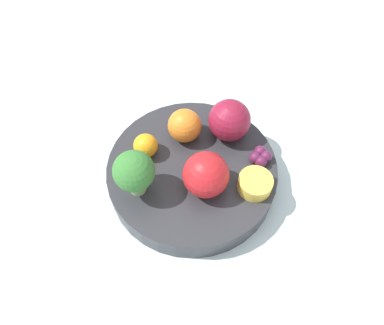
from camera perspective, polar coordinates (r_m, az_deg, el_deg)
ground_plane at (r=0.59m, az=0.00°, el=-3.64°), size 6.00×6.00×0.00m
table_surface at (r=0.58m, az=0.00°, el=-3.14°), size 1.20×1.20×0.02m
bowl at (r=0.55m, az=0.00°, el=-1.64°), size 0.25×0.25×0.04m
broccoli at (r=0.48m, az=-8.82°, el=-1.46°), size 0.06×0.06×0.07m
apple_red at (r=0.55m, az=5.73°, el=6.41°), size 0.06×0.06×0.06m
apple_green at (r=0.49m, az=2.13°, el=-1.88°), size 0.06×0.06×0.06m
orange_front at (r=0.54m, az=-7.09°, el=2.56°), size 0.04×0.04×0.04m
orange_back at (r=0.55m, az=-1.14°, el=5.64°), size 0.05×0.05×0.05m
grape_cluster at (r=0.54m, az=10.39°, el=0.89°), size 0.03×0.03×0.02m
small_cup at (r=0.52m, az=9.58°, el=-3.21°), size 0.05×0.05×0.02m
napkin at (r=0.54m, az=24.00°, el=-19.41°), size 0.16×0.16×0.01m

